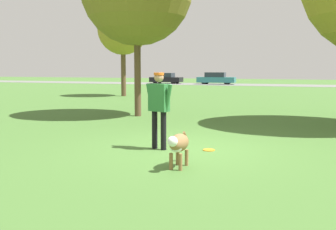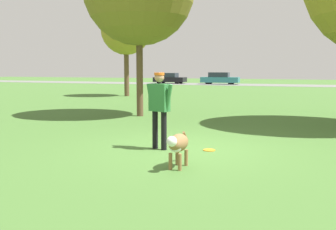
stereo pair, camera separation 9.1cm
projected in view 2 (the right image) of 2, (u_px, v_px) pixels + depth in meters
ground_plane at (185, 149)px, 9.15m from camera, size 120.00×120.00×0.00m
far_road_strip at (287, 85)px, 42.64m from camera, size 120.00×6.00×0.01m
person at (159, 103)px, 8.99m from camera, size 0.74×0.36×1.77m
dog at (178, 144)px, 7.33m from camera, size 0.33×1.04×0.66m
frisbee at (209, 150)px, 8.97m from camera, size 0.27×0.27×0.02m
tree_far_left at (126, 30)px, 25.91m from camera, size 3.34×3.34×6.07m
parked_car_black at (170, 78)px, 47.69m from camera, size 3.84×1.81×1.29m
parked_car_teal at (220, 78)px, 45.55m from camera, size 4.43×1.86×1.38m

